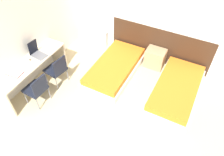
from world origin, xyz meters
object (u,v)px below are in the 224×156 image
Objects in this scene: bed_near_door at (176,90)px; laptop at (37,53)px; nightstand at (155,58)px; chair_near_notebook at (37,88)px; bed_near_window at (115,68)px; chair_near_laptop at (57,69)px.

laptop reaches higher than bed_near_door.
laptop is (-3.13, -1.00, 0.67)m from bed_near_door.
laptop is at bearing -142.70° from nightstand.
chair_near_notebook is 0.86m from laptop.
bed_near_window is 1.00× the size of bed_near_door.
bed_near_window is 2.33× the size of chair_near_laptop.
nightstand is 2.55m from chair_near_laptop.
bed_near_window is 1.61m from bed_near_door.
nightstand is at bearing 43.46° from bed_near_window.
bed_near_window is at bearing 39.09° from laptop.
bed_near_window is 5.20× the size of laptop.
laptop is at bearing -164.69° from chair_near_laptop.
bed_near_door is 1.11m from nightstand.
chair_near_laptop is (-1.07, -0.95, 0.29)m from bed_near_window.
chair_near_notebook is at bearing -82.22° from chair_near_laptop.
chair_near_notebook reaches higher than bed_near_door.
laptop reaches higher than chair_near_notebook.
nightstand is 3.06m from chair_near_notebook.
chair_near_notebook is (-1.88, -2.41, 0.20)m from nightstand.
chair_near_laptop and chair_near_notebook have the same top height.
bed_near_window is at bearing 49.08° from chair_near_laptop.
chair_near_laptop is at bearing -138.66° from bed_near_window.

